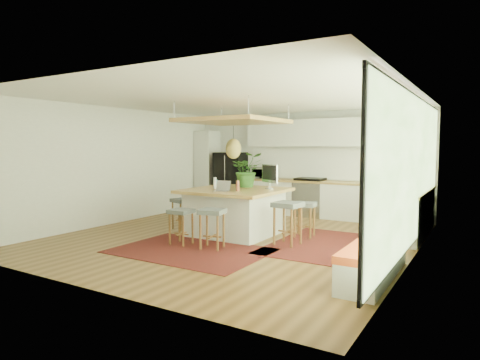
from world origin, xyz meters
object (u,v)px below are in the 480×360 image
Objects in this scene: stool_right_front at (288,226)px; stool_left_side at (182,213)px; stool_near_right at (212,229)px; laptop at (221,185)px; microwave at (257,172)px; monitor at (270,176)px; stool_right_back at (305,219)px; stool_near_left at (181,226)px; fridge at (231,177)px; island_plant at (247,174)px; island at (235,212)px.

stool_right_front is 1.19× the size of stool_left_side.
laptop reaches higher than stool_near_right.
stool_right_front is 1.47× the size of microwave.
monitor is at bearing 135.49° from stool_right_front.
stool_near_right is 0.89× the size of stool_right_front.
stool_right_front is at bearing -90.77° from stool_right_back.
microwave is at bearing 99.70° from stool_near_left.
fridge is 2.21× the size of island_plant.
island_plant is at bearing 81.18° from laptop.
stool_right_back is 2.22× the size of laptop.
island is 3.37× the size of monitor.
monitor is (-0.75, -0.05, 0.83)m from stool_right_back.
monitor reaches higher than microwave.
stool_right_back is at bearing -1.91° from island_plant.
stool_near_right is 1.94m from stool_left_side.
island_plant is at bearing 79.25° from stool_near_left.
microwave reaches higher than stool_near_right.
fridge is at bearing 123.93° from island.
laptop is 0.57× the size of monitor.
stool_near_left is 2.12m from monitor.
stool_left_side is 1.66m from island_plant.
stool_right_front is 1.07× the size of island_plant.
laptop is at bearing -171.73° from stool_right_front.
stool_near_right reaches higher than stool_right_back.
stool_left_side is 2.13× the size of laptop.
fridge is 3.13m from stool_left_side.
microwave reaches higher than stool_near_left.
stool_left_side is at bearing -134.23° from monitor.
laptop is (-1.33, -0.97, 0.70)m from stool_right_back.
fridge is at bearing 110.65° from stool_near_left.
island is at bearing -116.34° from monitor.
stool_left_side is at bearing 128.07° from stool_near_left.
fridge is at bearing 143.49° from stool_right_back.
island is at bearing -89.44° from island_plant.
island is at bearing 6.44° from stool_left_side.
stool_right_back is at bearing 26.66° from laptop.
stool_left_side is 2.10m from monitor.
stool_right_back is at bearing 59.13° from stool_near_right.
stool_right_front is at bearing -4.18° from stool_left_side.
fridge is at bearing 129.02° from island_plant.
island is 1.37m from stool_near_left.
laptop reaches higher than stool_left_side.
stool_left_side is at bearing 153.86° from laptop.
fridge is 0.88× the size of island.
island_plant reaches higher than microwave.
monitor is (-0.74, 0.73, 0.83)m from stool_right_front.
fridge is 3.48m from island.
stool_near_right is at bearing -76.43° from island.
stool_left_side is at bearing -153.34° from island_plant.
island_plant is at bearing 148.19° from stool_right_front.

